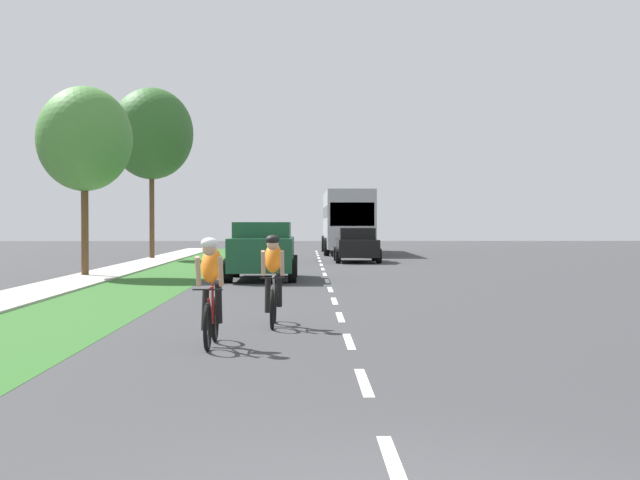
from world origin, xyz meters
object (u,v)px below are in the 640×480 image
object	(u,v)px
street_tree_near	(84,139)
cyclist_lead	(211,291)
cyclist_trailing	(273,279)
street_tree_far	(152,134)
sedan_black	(357,245)
suv_dark_green	(263,249)
bus_silver	(347,219)

from	to	relation	value
street_tree_near	cyclist_lead	bearing A→B (deg)	-70.87
cyclist_trailing	street_tree_far	xyz separation A→B (m)	(-6.88, 28.62, 5.24)
sedan_black	street_tree_far	bearing A→B (deg)	160.13
cyclist_lead	street_tree_far	xyz separation A→B (m)	(-6.08, 31.19, 5.24)
suv_dark_green	bus_silver	world-z (taller)	bus_silver
cyclist_lead	suv_dark_green	distance (m)	15.36
sedan_black	bus_silver	bearing A→B (deg)	89.63
suv_dark_green	sedan_black	size ratio (longest dim) A/B	1.09
cyclist_lead	bus_silver	bearing A→B (deg)	84.53
suv_dark_green	bus_silver	bearing A→B (deg)	81.04
sedan_black	bus_silver	world-z (taller)	bus_silver
cyclist_trailing	street_tree_near	distance (m)	16.34
bus_silver	street_tree_far	size ratio (longest dim) A/B	1.40
street_tree_far	cyclist_lead	bearing A→B (deg)	-78.98
cyclist_lead	street_tree_far	size ratio (longest dim) A/B	0.21
bus_silver	street_tree_far	world-z (taller)	street_tree_far
cyclist_lead	bus_silver	xyz separation A→B (m)	(3.72, 38.87, 1.17)
sedan_black	street_tree_far	xyz separation A→B (m)	(-9.73, 3.52, 5.28)
cyclist_lead	street_tree_near	xyz separation A→B (m)	(-5.90, 17.01, 3.70)
suv_dark_green	street_tree_near	bearing A→B (deg)	164.37
sedan_black	street_tree_far	distance (m)	11.61
cyclist_lead	bus_silver	size ratio (longest dim) A/B	0.15
suv_dark_green	street_tree_near	world-z (taller)	street_tree_near
suv_dark_green	bus_silver	size ratio (longest dim) A/B	0.41
sedan_black	cyclist_trailing	bearing A→B (deg)	-96.47
suv_dark_green	bus_silver	xyz separation A→B (m)	(3.71, 23.51, 1.03)
cyclist_trailing	bus_silver	world-z (taller)	bus_silver
bus_silver	sedan_black	bearing A→B (deg)	-90.37
bus_silver	street_tree_near	distance (m)	24.01
suv_dark_green	sedan_black	distance (m)	12.85
cyclist_trailing	suv_dark_green	world-z (taller)	suv_dark_green
street_tree_far	street_tree_near	bearing A→B (deg)	-89.29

